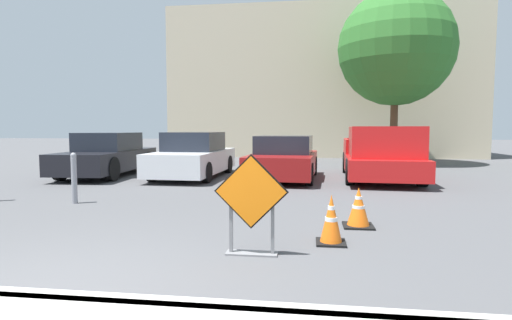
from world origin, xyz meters
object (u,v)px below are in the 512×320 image
object	(u,v)px
road_closed_sign	(251,202)
bollard_nearest	(74,177)
traffic_cone_nearest	(331,220)
traffic_cone_second	(358,208)
parked_car_second	(194,156)
parked_car_third	(284,159)
pickup_truck	(381,156)
parked_car_nearest	(108,155)

from	to	relation	value
road_closed_sign	bollard_nearest	world-z (taller)	road_closed_sign
traffic_cone_nearest	traffic_cone_second	world-z (taller)	traffic_cone_nearest
traffic_cone_second	parked_car_second	world-z (taller)	parked_car_second
road_closed_sign	bollard_nearest	size ratio (longest dim) A/B	1.18
parked_car_third	pickup_truck	world-z (taller)	pickup_truck
traffic_cone_second	parked_car_nearest	size ratio (longest dim) A/B	0.14
traffic_cone_second	bollard_nearest	world-z (taller)	bollard_nearest
parked_car_nearest	pickup_truck	size ratio (longest dim) A/B	0.88
traffic_cone_second	parked_car_second	distance (m)	7.53
parked_car_nearest	parked_car_second	bearing A→B (deg)	177.92
bollard_nearest	parked_car_third	bearing A→B (deg)	48.69
parked_car_second	road_closed_sign	bearing A→B (deg)	112.72
traffic_cone_nearest	parked_car_second	xyz separation A→B (m)	(-3.96, 7.07, 0.33)
traffic_cone_nearest	traffic_cone_second	bearing A→B (deg)	64.44
traffic_cone_second	pickup_truck	xyz separation A→B (m)	(1.36, 5.98, 0.41)
bollard_nearest	traffic_cone_second	bearing A→B (deg)	-12.77
road_closed_sign	traffic_cone_second	distance (m)	2.21
parked_car_third	pickup_truck	xyz separation A→B (m)	(2.89, 0.14, 0.10)
traffic_cone_nearest	traffic_cone_second	size ratio (longest dim) A/B	1.06
pickup_truck	parked_car_second	bearing A→B (deg)	2.36
road_closed_sign	bollard_nearest	xyz separation A→B (m)	(-4.09, 2.88, -0.10)
pickup_truck	road_closed_sign	bearing A→B (deg)	72.93
traffic_cone_nearest	parked_car_second	bearing A→B (deg)	119.27
parked_car_nearest	bollard_nearest	xyz separation A→B (m)	(1.80, -4.79, -0.11)
traffic_cone_nearest	bollard_nearest	bearing A→B (deg)	156.08
traffic_cone_second	parked_car_nearest	xyz separation A→B (m)	(-7.35, 6.05, 0.36)
traffic_cone_second	road_closed_sign	bearing A→B (deg)	-131.99
pickup_truck	bollard_nearest	distance (m)	8.38
traffic_cone_nearest	parked_car_second	distance (m)	8.11
road_closed_sign	pickup_truck	world-z (taller)	pickup_truck
bollard_nearest	road_closed_sign	bearing A→B (deg)	-35.16
parked_car_third	road_closed_sign	bearing A→B (deg)	93.87
parked_car_third	parked_car_nearest	bearing A→B (deg)	1.33
parked_car_third	pickup_truck	bearing A→B (deg)	-173.93
traffic_cone_second	parked_car_second	size ratio (longest dim) A/B	0.14
traffic_cone_second	pickup_truck	bearing A→B (deg)	77.15
parked_car_second	parked_car_third	bearing A→B (deg)	177.02
bollard_nearest	parked_car_nearest	bearing A→B (deg)	110.54
traffic_cone_second	parked_car_nearest	bearing A→B (deg)	140.53
parked_car_second	bollard_nearest	size ratio (longest dim) A/B	4.19
bollard_nearest	pickup_truck	bearing A→B (deg)	34.30
traffic_cone_second	pickup_truck	size ratio (longest dim) A/B	0.12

